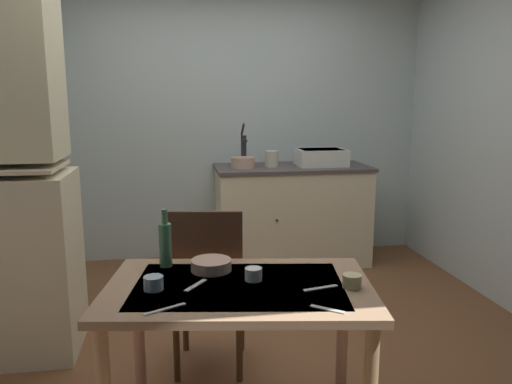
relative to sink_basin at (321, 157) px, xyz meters
The scene contains 18 objects.
ground_plane 1.91m from the sink_basin, 122.16° to the right, with size 4.81×4.81×0.00m, color brown.
wall_back 0.99m from the sink_basin, 157.04° to the left, with size 3.91×0.10×2.51m, color silver.
counter_cabinet 0.59m from the sink_basin, behind, with size 1.40×0.64×0.91m.
sink_basin is the anchor object (origin of this frame).
hand_pump 0.71m from the sink_basin, behind, with size 0.05×0.27×0.39m.
mixing_bowl_counter 0.73m from the sink_basin, behind, with size 0.21×0.21×0.10m, color tan.
stoneware_crock 0.46m from the sink_basin, behind, with size 0.12×0.12×0.14m, color beige.
dining_table 2.63m from the sink_basin, 114.15° to the right, with size 1.23×0.87×0.73m.
chair_far_side 2.20m from the sink_basin, 122.80° to the right, with size 0.46×0.46×0.95m.
serving_bowl_wide 2.48m from the sink_basin, 118.22° to the right, with size 0.19×0.19×0.05m, color tan.
mug_tall 2.55m from the sink_basin, 113.11° to the right, with size 0.08×0.08×0.06m, color white.
teacup_mint 2.78m from the sink_basin, 120.97° to the right, with size 0.08×0.08×0.06m, color #9EB2C6.
teacup_cream 2.56m from the sink_basin, 103.54° to the right, with size 0.08×0.08×0.06m, color beige.
glass_bottle 2.50m from the sink_basin, 123.46° to the right, with size 0.06×0.06×0.28m.
table_knife 2.94m from the sink_basin, 118.00° to the right, with size 0.17×0.02×0.01m, color silver.
teaspoon_near_bowl 2.80m from the sink_basin, 105.95° to the right, with size 0.14×0.02×0.01m, color beige.
teaspoon_by_cup 2.59m from the sink_basin, 106.47° to the right, with size 0.16×0.02×0.01m, color beige.
serving_spoon 2.68m from the sink_basin, 117.89° to the right, with size 0.15×0.02×0.01m, color beige.
Camera 1 is at (-0.45, -3.00, 1.53)m, focal length 34.99 mm.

